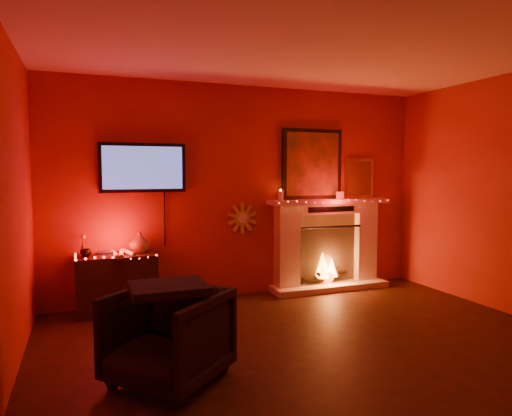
{
  "coord_description": "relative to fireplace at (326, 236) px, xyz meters",
  "views": [
    {
      "loc": [
        -1.97,
        -3.07,
        1.61
      ],
      "look_at": [
        -0.16,
        1.7,
        1.2
      ],
      "focal_mm": 32.0,
      "sensor_mm": 36.0,
      "label": 1
    }
  ],
  "objects": [
    {
      "name": "console_table",
      "position": [
        -2.77,
        -0.13,
        -0.36
      ],
      "size": [
        0.88,
        0.51,
        0.91
      ],
      "color": "black",
      "rests_on": "floor"
    },
    {
      "name": "sunburst_clock",
      "position": [
        -1.19,
        0.09,
        0.28
      ],
      "size": [
        0.4,
        0.03,
        0.4
      ],
      "color": "gold",
      "rests_on": "room"
    },
    {
      "name": "room",
      "position": [
        -1.14,
        -2.39,
        0.63
      ],
      "size": [
        5.0,
        5.0,
        5.0
      ],
      "color": "black",
      "rests_on": "ground"
    },
    {
      "name": "armchair",
      "position": [
        -2.54,
        -2.08,
        -0.37
      ],
      "size": [
        1.09,
        1.09,
        0.71
      ],
      "primitive_type": "imported",
      "rotation": [
        0.0,
        0.0,
        -0.84
      ],
      "color": "black",
      "rests_on": "floor"
    },
    {
      "name": "fireplace",
      "position": [
        0.0,
        0.0,
        0.0
      ],
      "size": [
        1.72,
        0.4,
        2.18
      ],
      "color": "beige",
      "rests_on": "floor"
    },
    {
      "name": "tv",
      "position": [
        -2.44,
        0.06,
        0.92
      ],
      "size": [
        1.0,
        0.07,
        1.24
      ],
      "color": "black",
      "rests_on": "room"
    }
  ]
}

